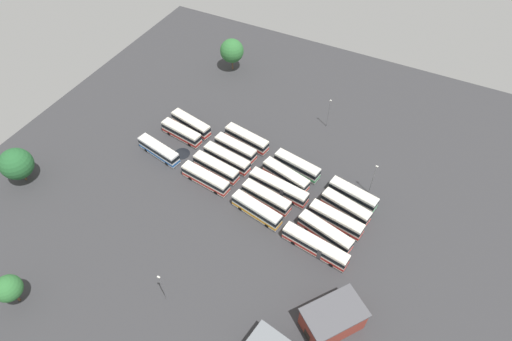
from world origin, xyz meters
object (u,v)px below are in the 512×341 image
Objects in this scene: tree_east_edge at (16,164)px; bus_row1_slot4 at (257,210)px; bus_row0_slot2 at (336,219)px; bus_row3_slot2 at (181,133)px; bus_row1_slot1 at (286,176)px; lamp_post_by_building at (162,287)px; bus_row1_slot3 at (266,197)px; bus_row2_slot2 at (227,158)px; bus_row2_slot1 at (236,148)px; lamp_post_near_entrance at (329,112)px; bus_row0_slot4 at (315,246)px; bus_row0_slot0 at (353,195)px; bus_row0_slot3 at (325,232)px; bus_row1_slot0 at (297,166)px; bus_row3_slot1 at (191,124)px; bus_row1_slot2 at (279,187)px; bus_row0_slot1 at (346,207)px; bus_row2_slot3 at (216,168)px; bus_row3_slot4 at (159,150)px; bus_row2_slot4 at (206,178)px; tree_north_edge at (8,288)px; bus_row2_slot0 at (247,139)px; lamp_post_far_corner at (373,179)px; tree_northeast at (232,51)px; depot_building at (333,319)px.

bus_row1_slot4 is at bearing -163.57° from tree_east_edge.
bus_row0_slot2 is 1.06× the size of bus_row3_slot2.
bus_row3_slot2 is at bearing -24.70° from bus_row1_slot4.
lamp_post_by_building reaches higher than bus_row1_slot1.
bus_row1_slot4 is (0.39, 4.08, 0.00)m from bus_row1_slot3.
bus_row2_slot1 is at bearing -92.16° from bus_row2_slot2.
bus_row0_slot2 is at bearing 156.31° from bus_row1_slot1.
bus_row1_slot3 is at bearing 84.13° from lamp_post_near_entrance.
bus_row0_slot4 is 39.11m from lamp_post_near_entrance.
bus_row3_slot2 is at bearing -17.36° from bus_row1_slot3.
bus_row1_slot4 is at bearing -10.22° from bus_row0_slot4.
bus_row3_slot2 is at bearing 0.75° from bus_row0_slot0.
bus_row0_slot3 is 35.40m from lamp_post_near_entrance.
bus_row1_slot1 is 8.02m from bus_row1_slot3.
bus_row1_slot3 is (2.35, 12.03, 0.00)m from bus_row1_slot0.
bus_row3_slot1 is (14.68, -6.58, -0.00)m from bus_row2_slot2.
bus_row1_slot0 is at bearing -97.62° from bus_row1_slot2.
bus_row0_slot2 is 8.34m from bus_row0_slot4.
bus_row0_slot1 is 28.65m from lamp_post_near_entrance.
bus_row1_slot1 is 30.13m from bus_row3_slot2.
bus_row0_slot0 is at bearing -167.60° from bus_row2_slot3.
bus_row3_slot2 is at bearing -2.10° from bus_row1_slot1.
bus_row1_slot1 is 1.32× the size of tree_east_edge.
bus_row1_slot2 is at bearing -175.01° from bus_row3_slot4.
bus_row0_slot3 is at bearing 177.65° from bus_row2_slot4.
bus_row0_slot1 is 68.37m from tree_north_edge.
bus_row2_slot0 is 32.98m from lamp_post_far_corner.
bus_row1_slot2 is 1.68× the size of lamp_post_by_building.
bus_row0_slot0 is 77.33m from tree_east_edge.
bus_row0_slot3 is at bearing 78.14° from bus_row0_slot1.
bus_row3_slot4 is (16.65, 9.37, 0.00)m from bus_row2_slot1.
lamp_post_by_building is (23.77, 34.90, 2.91)m from bus_row0_slot1.
bus_row0_slot3 is 0.86× the size of bus_row0_slot4.
tree_northeast reaches higher than bus_row2_slot3.
bus_row1_slot3 and bus_row3_slot4 have the same top height.
tree_northeast is at bearing -66.09° from bus_row2_slot3.
bus_row1_slot3 is 1.03× the size of bus_row3_slot2.
lamp_post_far_corner is (-50.38, -12.23, 3.16)m from bus_row3_slot4.
bus_row2_slot4 is at bearing -154.62° from tree_east_edge.
bus_row0_slot2 is 1.25× the size of tree_northeast.
bus_row2_slot0 is at bearing -24.78° from bus_row0_slot2.
bus_row1_slot3 and bus_row1_slot4 have the same top height.
bus_row0_slot1 is at bearing 171.24° from bus_row1_slot1.
bus_row3_slot2 is (15.17, 1.50, 0.00)m from bus_row2_slot1.
bus_row2_slot2 is 45.27m from depot_building.
bus_row0_slot2 is 1.03× the size of bus_row1_slot3.
bus_row2_slot2 is 52.17m from tree_north_edge.
bus_row1_slot2 is (13.28, -10.69, 0.00)m from bus_row0_slot4.
tree_northeast reaches higher than tree_east_edge.
bus_row0_slot1 is 19.71m from bus_row1_slot4.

